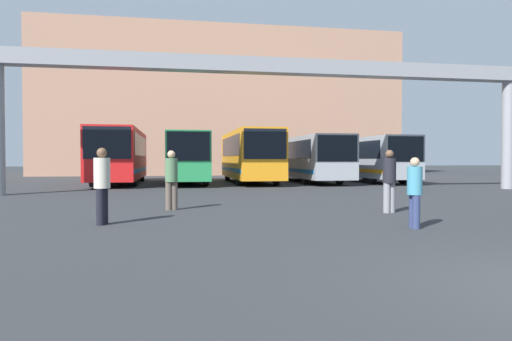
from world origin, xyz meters
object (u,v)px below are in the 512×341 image
at_px(pedestrian_near_center, 415,191).
at_px(pedestrian_near_right, 389,179).
at_px(pedestrian_near_left, 102,184).
at_px(bus_slot_1, 186,156).
at_px(pedestrian_mid_left, 171,178).
at_px(bus_slot_2, 250,154).
at_px(bus_slot_3, 307,157).
at_px(bus_slot_4, 369,157).
at_px(bus_slot_0, 120,153).

bearing_deg(pedestrian_near_center, pedestrian_near_right, 166.21).
bearing_deg(pedestrian_near_center, pedestrian_near_left, -102.54).
bearing_deg(bus_slot_1, pedestrian_mid_left, -93.12).
distance_m(bus_slot_2, pedestrian_mid_left, 16.12).
relative_size(pedestrian_near_left, pedestrian_near_right, 1.00).
bearing_deg(bus_slot_3, pedestrian_near_right, -99.10).
xyz_separation_m(pedestrian_near_right, pedestrian_mid_left, (-6.16, 1.82, -0.00)).
relative_size(bus_slot_1, pedestrian_near_left, 5.56).
relative_size(bus_slot_2, bus_slot_4, 1.02).
bearing_deg(pedestrian_near_right, bus_slot_3, 68.29).
relative_size(bus_slot_3, pedestrian_near_right, 6.59).
relative_size(bus_slot_1, bus_slot_2, 0.96).
bearing_deg(bus_slot_4, pedestrian_near_left, -129.14).
xyz_separation_m(bus_slot_3, bus_slot_4, (4.10, -0.86, -0.02)).
relative_size(pedestrian_near_right, pedestrian_mid_left, 1.00).
height_order(bus_slot_2, pedestrian_near_right, bus_slot_2).
relative_size(bus_slot_4, pedestrian_near_left, 5.65).
distance_m(bus_slot_3, pedestrian_near_center, 21.11).
height_order(bus_slot_3, bus_slot_4, bus_slot_3).
xyz_separation_m(bus_slot_1, pedestrian_near_left, (-2.41, -18.00, -0.82)).
bearing_deg(bus_slot_3, bus_slot_2, -169.72).
distance_m(bus_slot_1, pedestrian_near_right, 17.80).
xyz_separation_m(bus_slot_0, pedestrian_near_center, (8.61, -20.35, -1.07)).
bearing_deg(pedestrian_near_center, bus_slot_0, -154.76).
height_order(bus_slot_1, pedestrian_near_left, bus_slot_1).
bearing_deg(bus_slot_3, pedestrian_near_left, -119.26).
relative_size(bus_slot_1, pedestrian_mid_left, 5.57).
xyz_separation_m(bus_slot_0, bus_slot_4, (16.40, -0.44, -0.20)).
height_order(bus_slot_3, pedestrian_near_right, bus_slot_3).
bearing_deg(bus_slot_0, pedestrian_near_right, -61.63).
bearing_deg(pedestrian_near_right, bus_slot_4, 55.15).
xyz_separation_m(bus_slot_2, pedestrian_near_center, (0.41, -20.02, -1.06)).
bearing_deg(bus_slot_0, pedestrian_near_left, -84.77).
height_order(bus_slot_1, pedestrian_near_center, bus_slot_1).
bearing_deg(bus_slot_3, pedestrian_mid_left, -119.33).
xyz_separation_m(bus_slot_1, bus_slot_4, (12.30, 0.07, -0.07)).
height_order(bus_slot_4, pedestrian_near_center, bus_slot_4).
bearing_deg(bus_slot_0, bus_slot_4, -1.54).
xyz_separation_m(bus_slot_1, pedestrian_near_right, (5.34, -16.96, -0.82)).
distance_m(pedestrian_near_center, pedestrian_near_right, 3.00).
relative_size(bus_slot_4, pedestrian_near_center, 6.45).
bearing_deg(bus_slot_1, pedestrian_near_right, -72.53).
bearing_deg(pedestrian_near_center, pedestrian_mid_left, -129.07).
bearing_deg(pedestrian_mid_left, pedestrian_near_right, 151.12).
height_order(bus_slot_2, bus_slot_3, bus_slot_2).
relative_size(bus_slot_0, bus_slot_4, 1.09).
xyz_separation_m(bus_slot_1, pedestrian_mid_left, (-0.83, -15.14, -0.82)).
xyz_separation_m(bus_slot_0, bus_slot_1, (4.10, -0.51, -0.13)).
distance_m(bus_slot_2, bus_slot_3, 4.17).
distance_m(bus_slot_3, pedestrian_mid_left, 18.44).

